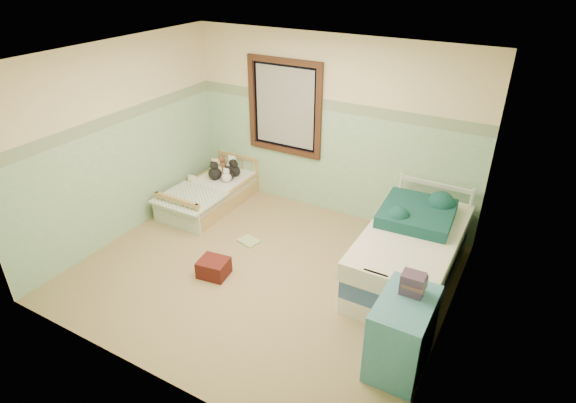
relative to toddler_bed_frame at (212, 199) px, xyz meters
The scene contains 31 objects.
floor 1.88m from the toddler_bed_frame, 33.95° to the right, with size 4.20×3.60×0.02m, color #997F55.
ceiling 3.06m from the toddler_bed_frame, 33.95° to the right, with size 4.20×3.60×0.02m, color silver.
wall_back 2.08m from the toddler_bed_frame, 25.68° to the left, with size 4.20×0.04×2.50m, color beige.
wall_front 3.45m from the toddler_bed_frame, 61.31° to the right, with size 4.20×0.04×2.50m, color beige.
wall_left 1.65m from the toddler_bed_frame, 117.22° to the right, with size 0.04×3.60×2.50m, color beige.
wall_right 3.98m from the toddler_bed_frame, 16.01° to the right, with size 0.04×3.60×2.50m, color beige.
wainscot_mint 1.84m from the toddler_bed_frame, 25.23° to the left, with size 4.20×0.01×1.50m, color #75B37A.
border_strip 2.27m from the toddler_bed_frame, 25.23° to the left, with size 4.20×0.01×0.15m, color #34603F.
window_frame 1.75m from the toddler_bed_frame, 39.55° to the left, with size 1.16×0.06×1.36m, color #311C0E.
window_blinds 1.76m from the toddler_bed_frame, 39.94° to the left, with size 0.92×0.01×1.12m, color #B0B0A8.
toddler_bed_frame is the anchor object (origin of this frame).
toddler_mattress 0.16m from the toddler_bed_frame, ahead, with size 0.70×1.47×0.12m, color white.
patchwork_quilt 0.53m from the toddler_bed_frame, 90.00° to the right, with size 0.83×0.77×0.03m, color #6E9DC7.
plush_bed_brown 0.61m from the toddler_bed_frame, 106.70° to the left, with size 0.18×0.18×0.18m, color brown.
plush_bed_white 0.60m from the toddler_bed_frame, 84.29° to the left, with size 0.21×0.21×0.21m, color silver.
plush_bed_tan 0.44m from the toddler_bed_frame, 109.65° to the left, with size 0.21×0.21×0.21m, color #E5C489.
plush_bed_dark 0.43m from the toddler_bed_frame, 65.10° to the left, with size 0.16×0.16×0.16m, color black.
plush_floor_cream 0.39m from the toddler_bed_frame, behind, with size 0.25×0.25×0.25m, color beige.
plush_floor_tan 0.44m from the toddler_bed_frame, 152.59° to the right, with size 0.21×0.21×0.21m, color #E5C489.
twin_bed_frame 3.13m from the toddler_bed_frame, ahead, with size 0.94×1.87×0.22m, color silver.
twin_boxspring 3.14m from the toddler_bed_frame, ahead, with size 0.94×1.87×0.22m, color navy.
twin_mattress 3.16m from the toddler_bed_frame, ahead, with size 0.97×1.91×0.22m, color silver.
teal_blanket 3.12m from the toddler_bed_frame, ahead, with size 0.80×0.84×0.14m, color #0F3438.
dresser 3.79m from the toddler_bed_frame, 25.38° to the right, with size 0.47×0.74×0.74m, color teal.
book_stack 3.80m from the toddler_bed_frame, 23.52° to the right, with size 0.20×0.16×0.20m, color brown.
red_pillow 1.76m from the toddler_bed_frame, 51.61° to the right, with size 0.34×0.29×0.21m, color maroon.
floor_book 1.21m from the toddler_bed_frame, 29.00° to the right, with size 0.26×0.20×0.02m, color yellow.
extra_plush_0 0.39m from the toddler_bed_frame, 58.60° to the left, with size 0.15×0.15×0.15m, color silver.
extra_plush_1 0.56m from the toddler_bed_frame, 78.53° to the left, with size 0.19×0.19×0.19m, color black.
extra_plush_2 0.56m from the toddler_bed_frame, 74.35° to the left, with size 0.17×0.17×0.17m, color black.
extra_plush_3 0.39m from the toddler_bed_frame, 108.87° to the left, with size 0.20×0.20×0.20m, color black.
Camera 1 is at (2.52, -3.84, 3.45)m, focal length 29.45 mm.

